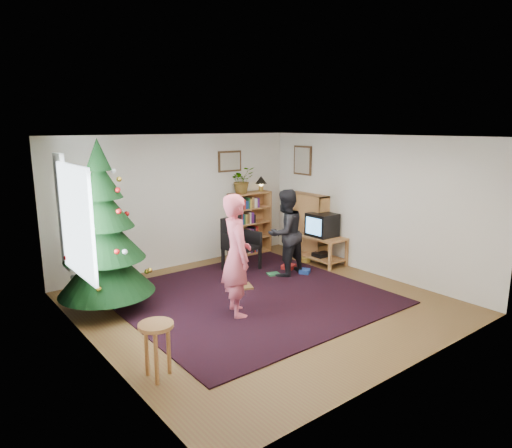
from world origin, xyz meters
TOP-DOWN VIEW (x-y plane):
  - floor at (0.00, 0.00)m, footprint 5.00×5.00m
  - ceiling at (0.00, 0.00)m, footprint 5.00×5.00m
  - wall_back at (0.00, 2.50)m, footprint 5.00×0.02m
  - wall_front at (0.00, -2.50)m, footprint 5.00×0.02m
  - wall_left at (-2.50, 0.00)m, footprint 0.02×5.00m
  - wall_right at (2.50, 0.00)m, footprint 0.02×5.00m
  - rug at (0.00, 0.30)m, footprint 3.80×3.60m
  - window_pane at (-2.47, 0.60)m, footprint 0.04×1.20m
  - curtain at (-2.43, 1.30)m, footprint 0.06×0.35m
  - picture_back at (1.15, 2.48)m, footprint 0.55×0.03m
  - picture_right at (2.48, 1.75)m, footprint 0.03×0.50m
  - christmas_tree at (-1.93, 1.21)m, footprint 1.37×1.37m
  - bookshelf_back at (1.55, 2.34)m, footprint 0.95×0.30m
  - bookshelf_right at (2.34, 1.44)m, footprint 0.30×0.95m
  - tv_stand at (2.22, 0.90)m, footprint 0.52×0.94m
  - crt_tv at (2.22, 0.90)m, footprint 0.47×0.51m
  - armchair at (0.70, 1.59)m, footprint 0.66×0.67m
  - stool at (-2.20, -0.95)m, footprint 0.37×0.37m
  - person_standing at (-0.54, -0.10)m, footprint 0.61×0.74m
  - person_by_chair at (1.16, 0.78)m, footprint 0.80×0.65m
  - potted_plant at (1.35, 2.34)m, footprint 0.53×0.47m
  - table_lamp at (1.85, 2.34)m, footprint 0.24×0.24m
  - floor_clutter at (1.21, 0.86)m, footprint 2.04×0.79m

SIDE VIEW (x-z plane):
  - floor at x=0.00m, z-range 0.00..0.00m
  - rug at x=0.00m, z-range 0.00..0.02m
  - floor_clutter at x=1.21m, z-range 0.00..0.08m
  - tv_stand at x=2.22m, z-range 0.05..0.60m
  - stool at x=-2.20m, z-range 0.17..0.80m
  - armchair at x=0.70m, z-range 0.04..1.04m
  - bookshelf_back at x=1.55m, z-range 0.01..1.31m
  - bookshelf_right at x=2.34m, z-range 0.01..1.31m
  - crt_tv at x=2.22m, z-range 0.55..1.00m
  - person_by_chair at x=1.16m, z-range 0.00..1.57m
  - person_standing at x=-0.54m, z-range 0.00..1.75m
  - christmas_tree at x=-1.93m, z-range -0.21..2.28m
  - wall_back at x=0.00m, z-range 0.00..2.50m
  - wall_front at x=0.00m, z-range 0.00..2.50m
  - wall_left at x=-2.50m, z-range 0.00..2.50m
  - wall_right at x=2.50m, z-range 0.00..2.50m
  - window_pane at x=-2.47m, z-range 0.80..2.20m
  - curtain at x=-2.43m, z-range 0.70..2.30m
  - table_lamp at x=1.85m, z-range 1.36..1.68m
  - potted_plant at x=1.35m, z-range 1.30..1.84m
  - picture_back at x=1.15m, z-range 1.74..2.16m
  - picture_right at x=2.48m, z-range 1.65..2.25m
  - ceiling at x=0.00m, z-range 2.50..2.50m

